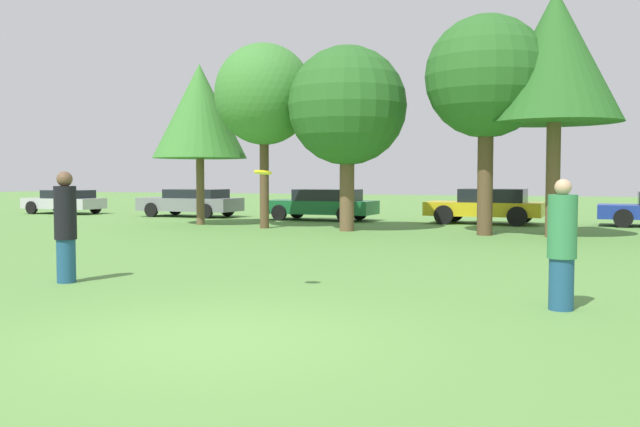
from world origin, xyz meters
The scene contains 13 objects.
ground_plane centered at (0.00, 0.00, 0.00)m, with size 120.00×120.00×0.00m, color #5B8E42.
person_thrower centered at (-4.25, 2.67, 0.94)m, with size 0.36×0.36×1.85m.
person_catcher centered at (3.52, 3.05, 0.87)m, with size 0.38×0.38×1.73m.
frisbee centered at (-0.72, 2.84, 1.83)m, with size 0.27×0.27×0.08m.
tree_0 centered at (-9.32, 15.69, 4.16)m, with size 3.45×3.45×5.90m.
tree_1 centered at (-6.34, 14.91, 4.56)m, with size 3.36×3.36×6.31m.
tree_2 centered at (-3.30, 14.73, 4.04)m, with size 3.85×3.85×6.00m.
tree_3 centered at (1.12, 14.63, 4.72)m, with size 3.67×3.67×6.60m.
tree_4 centered at (3.06, 14.61, 5.22)m, with size 3.84×3.84×7.17m.
parked_car_silver centered at (-19.23, 19.95, 0.61)m, with size 3.89×1.98×1.14m.
parked_car_grey centered at (-12.28, 19.95, 0.65)m, with size 4.60×2.12×1.22m.
parked_car_green centered at (-5.98, 19.62, 0.67)m, with size 4.65×2.03×1.26m.
parked_car_yellow centered at (0.57, 19.77, 0.70)m, with size 4.34×2.22×1.32m.
Camera 1 is at (3.68, -6.49, 1.76)m, focal length 38.50 mm.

